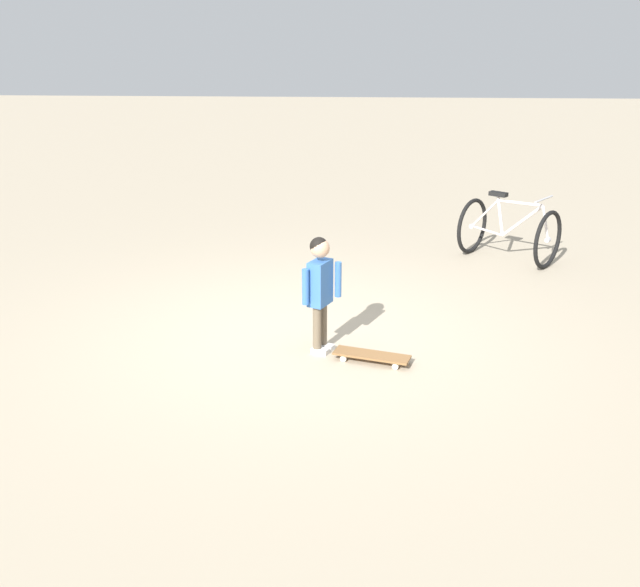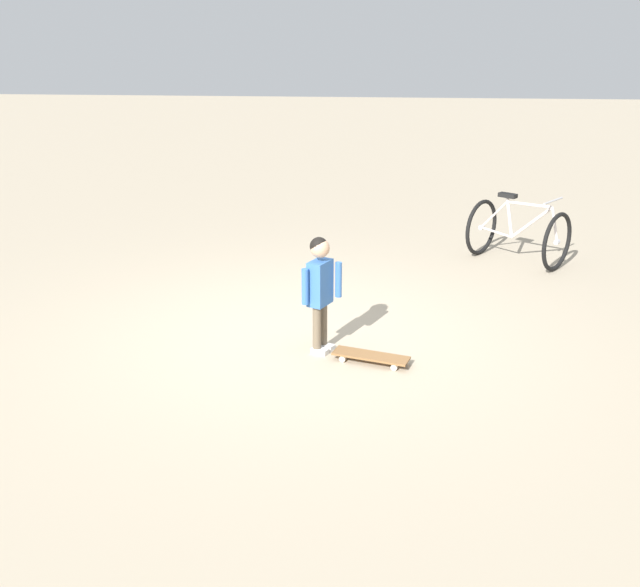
# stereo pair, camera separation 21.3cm
# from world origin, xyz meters

# --- Properties ---
(ground_plane) EXTENTS (50.00, 50.00, 0.00)m
(ground_plane) POSITION_xyz_m (0.00, 0.00, 0.00)
(ground_plane) COLOR tan
(child_person) EXTENTS (0.33, 0.28, 1.06)m
(child_person) POSITION_xyz_m (0.20, -0.38, 0.66)
(child_person) COLOR brown
(child_person) RESTS_ON ground
(skateboard) EXTENTS (0.69, 0.37, 0.07)m
(skateboard) POSITION_xyz_m (0.66, -0.59, 0.06)
(skateboard) COLOR olive
(skateboard) RESTS_ON ground
(bicycle_mid) EXTENTS (1.28, 1.21, 0.85)m
(bicycle_mid) POSITION_xyz_m (2.36, 2.54, 0.38)
(bicycle_mid) COLOR black
(bicycle_mid) RESTS_ON ground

